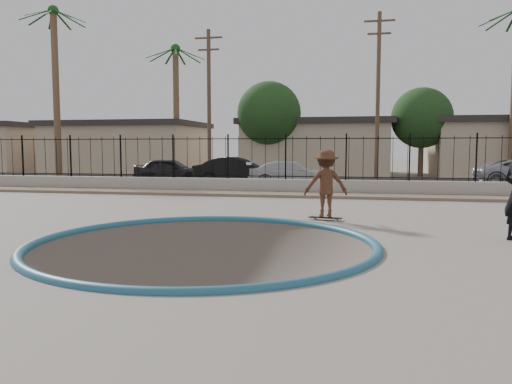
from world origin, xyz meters
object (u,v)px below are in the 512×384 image
object	(u,v)px
car_a	(171,170)
car_b	(238,171)
car_c	(292,174)
skateboard	(325,218)
skater	(326,187)

from	to	relation	value
car_a	car_b	bearing A→B (deg)	-114.10
car_b	car_c	bearing A→B (deg)	-95.21
car_a	skateboard	bearing A→B (deg)	-146.92
skater	car_b	bearing A→B (deg)	-76.23
skater	car_a	size ratio (longest dim) A/B	0.46
car_b	car_c	xyz separation A→B (m)	(2.70, 0.00, -0.08)
skateboard	car_c	distance (m)	10.83
skater	car_b	world-z (taller)	skater
car_a	skater	bearing A→B (deg)	-146.92
skater	car_c	distance (m)	10.81
skateboard	car_b	xyz separation A→B (m)	(-5.01, 10.56, 0.68)
car_b	car_c	size ratio (longest dim) A/B	1.00
car_c	skater	bearing A→B (deg)	-173.59
skateboard	car_c	xyz separation A→B (m)	(-2.32, 10.56, 0.60)
car_c	skateboard	bearing A→B (deg)	-173.59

